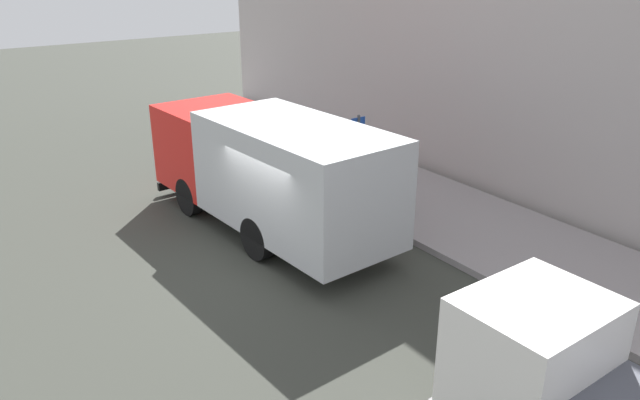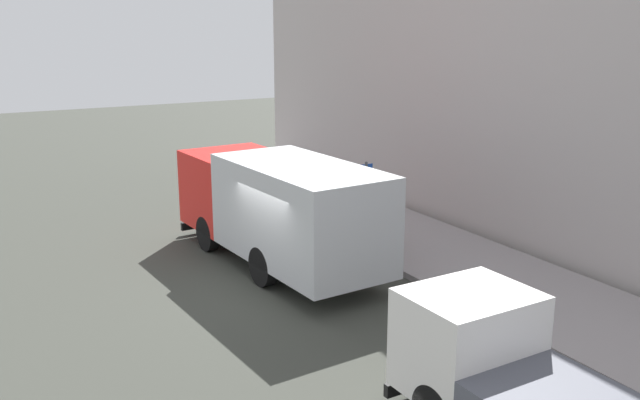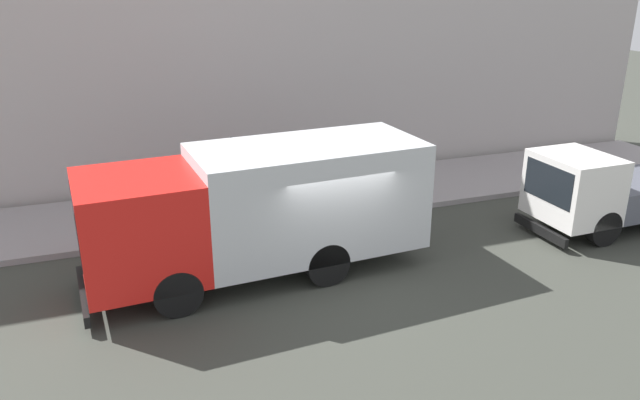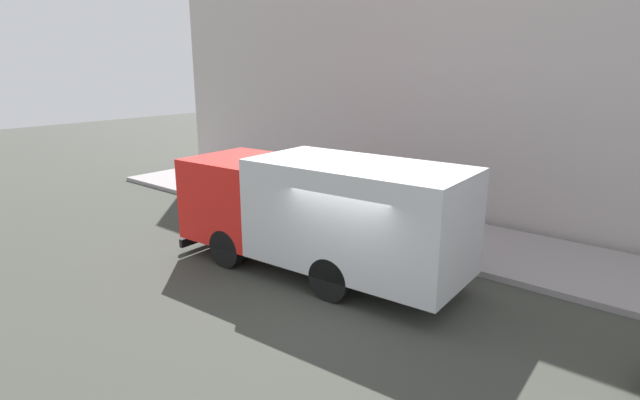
# 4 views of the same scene
# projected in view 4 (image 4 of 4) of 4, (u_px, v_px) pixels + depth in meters

# --- Properties ---
(ground) EXTENTS (80.00, 80.00, 0.00)m
(ground) POSITION_uv_depth(u_px,v_px,m) (351.00, 298.00, 11.59)
(ground) COLOR #3A3C35
(sidewalk) EXTENTS (3.80, 30.00, 0.16)m
(sidewalk) POSITION_uv_depth(u_px,v_px,m) (449.00, 239.00, 15.18)
(sidewalk) COLOR gray
(sidewalk) RESTS_ON ground
(building_facade) EXTENTS (0.50, 30.00, 10.23)m
(building_facade) POSITION_uv_depth(u_px,v_px,m) (496.00, 65.00, 15.65)
(building_facade) COLOR #B8AFAC
(building_facade) RESTS_ON ground
(large_utility_truck) EXTENTS (3.01, 7.85, 2.96)m
(large_utility_truck) POSITION_uv_depth(u_px,v_px,m) (318.00, 210.00, 12.57)
(large_utility_truck) COLOR red
(large_utility_truck) RESTS_ON ground
(pedestrian_walking) EXTENTS (0.48, 0.48, 1.73)m
(pedestrian_walking) POSITION_uv_depth(u_px,v_px,m) (401.00, 210.00, 14.62)
(pedestrian_walking) COLOR black
(pedestrian_walking) RESTS_ON sidewalk
(street_sign_post) EXTENTS (0.44, 0.08, 2.41)m
(street_sign_post) POSITION_uv_depth(u_px,v_px,m) (381.00, 192.00, 14.66)
(street_sign_post) COLOR #4C5156
(street_sign_post) RESTS_ON sidewalk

